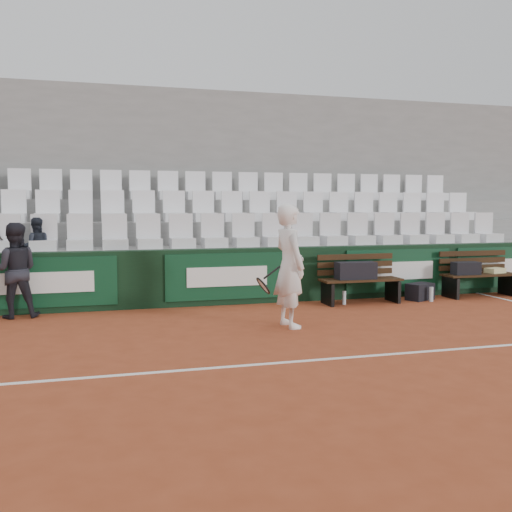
{
  "coord_description": "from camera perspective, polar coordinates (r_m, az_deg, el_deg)",
  "views": [
    {
      "loc": [
        -2.4,
        -5.98,
        1.76
      ],
      "look_at": [
        -0.07,
        2.4,
        1.0
      ],
      "focal_mm": 40.0,
      "sensor_mm": 36.0,
      "label": 1
    }
  ],
  "objects": [
    {
      "name": "towel",
      "position": [
        12.18,
        22.78,
        -1.34
      ],
      "size": [
        0.4,
        0.32,
        0.1
      ],
      "primitive_type": "cube",
      "rotation": [
        0.0,
        0.0,
        0.22
      ],
      "color": "beige",
      "rests_on": "bench_right"
    },
    {
      "name": "spectator_c",
      "position": [
        10.53,
        -21.22,
        3.29
      ],
      "size": [
        0.54,
        0.45,
        1.02
      ],
      "primitive_type": "imported",
      "rotation": [
        0.0,
        0.0,
        3.27
      ],
      "color": "black",
      "rests_on": "grandstand_tier_front"
    },
    {
      "name": "seat_row_front",
      "position": [
        10.71,
        -2.61,
        2.61
      ],
      "size": [
        11.9,
        0.44,
        0.63
      ],
      "primitive_type": "cube",
      "color": "silver",
      "rests_on": "grandstand_tier_front"
    },
    {
      "name": "seat_row_mid",
      "position": [
        11.63,
        -3.67,
        5.01
      ],
      "size": [
        11.9,
        0.44,
        0.63
      ],
      "primitive_type": "cube",
      "color": "white",
      "rests_on": "grandstand_tier_mid"
    },
    {
      "name": "bench_left",
      "position": [
        10.55,
        10.43,
        -3.45
      ],
      "size": [
        1.5,
        0.56,
        0.45
      ],
      "primitive_type": "cube",
      "color": "#352010",
      "rests_on": "ground"
    },
    {
      "name": "court_baseline",
      "position": [
        6.68,
        6.2,
        -10.28
      ],
      "size": [
        18.0,
        0.06,
        0.01
      ],
      "primitive_type": "cube",
      "color": "white",
      "rests_on": "ground"
    },
    {
      "name": "grandstand_rear_wall",
      "position": [
        13.35,
        -5.25,
        6.86
      ],
      "size": [
        18.0,
        0.3,
        4.4
      ],
      "primitive_type": "cube",
      "color": "gray",
      "rests_on": "ground"
    },
    {
      "name": "grandstand_tier_back",
      "position": [
        12.76,
        -4.7,
        1.34
      ],
      "size": [
        18.0,
        0.95,
        1.9
      ],
      "primitive_type": "cube",
      "color": "gray",
      "rests_on": "ground"
    },
    {
      "name": "sports_bag_left",
      "position": [
        10.45,
        9.93,
        -1.43
      ],
      "size": [
        0.73,
        0.34,
        0.31
      ],
      "primitive_type": "cube",
      "rotation": [
        0.0,
        0.0,
        -0.04
      ],
      "color": "black",
      "rests_on": "bench_left"
    },
    {
      "name": "back_barrier",
      "position": [
        10.35,
        -1.65,
        -2.0
      ],
      "size": [
        18.0,
        0.34,
        1.0
      ],
      "color": "black",
      "rests_on": "ground"
    },
    {
      "name": "seat_row_back",
      "position": [
        12.57,
        -4.59,
        7.06
      ],
      "size": [
        11.9,
        0.44,
        0.63
      ],
      "primitive_type": "cube",
      "color": "white",
      "rests_on": "grandstand_tier_back"
    },
    {
      "name": "water_bottle_near",
      "position": [
        10.38,
        8.81,
        -4.14
      ],
      "size": [
        0.07,
        0.07,
        0.25
      ],
      "primitive_type": "cylinder",
      "color": "silver",
      "rests_on": "ground"
    },
    {
      "name": "water_bottle_far",
      "position": [
        11.05,
        17.12,
        -3.68
      ],
      "size": [
        0.08,
        0.08,
        0.27
      ],
      "primitive_type": "cylinder",
      "color": "silver",
      "rests_on": "ground"
    },
    {
      "name": "grandstand_tier_mid",
      "position": [
        11.84,
        -3.82,
        -0.03
      ],
      "size": [
        18.0,
        0.95,
        1.45
      ],
      "primitive_type": "cube",
      "color": "gray",
      "rests_on": "ground"
    },
    {
      "name": "tennis_player",
      "position": [
        8.29,
        3.36,
        -0.99
      ],
      "size": [
        0.75,
        0.71,
        1.8
      ],
      "color": "white",
      "rests_on": "ground"
    },
    {
      "name": "sports_bag_ground",
      "position": [
        11.2,
        16.07,
        -3.43
      ],
      "size": [
        0.6,
        0.49,
        0.31
      ],
      "primitive_type": "cube",
      "rotation": [
        0.0,
        0.0,
        0.4
      ],
      "color": "black",
      "rests_on": "ground"
    },
    {
      "name": "bench_right",
      "position": [
        11.96,
        21.45,
        -2.73
      ],
      "size": [
        1.5,
        0.56,
        0.45
      ],
      "primitive_type": "cube",
      "color": "black",
      "rests_on": "ground"
    },
    {
      "name": "sports_bag_right",
      "position": [
        11.68,
        20.25,
        -1.16
      ],
      "size": [
        0.53,
        0.27,
        0.24
      ],
      "primitive_type": "cube",
      "rotation": [
        0.0,
        0.0,
        -0.04
      ],
      "color": "black",
      "rests_on": "bench_right"
    },
    {
      "name": "ball_kid",
      "position": [
        9.75,
        -23.01,
        -1.33
      ],
      "size": [
        0.77,
        0.62,
        1.51
      ],
      "primitive_type": "imported",
      "rotation": [
        0.0,
        0.0,
        3.21
      ],
      "color": "black",
      "rests_on": "ground"
    },
    {
      "name": "ground",
      "position": [
        6.68,
        6.2,
        -10.32
      ],
      "size": [
        80.0,
        80.0,
        0.0
      ],
      "primitive_type": "plane",
      "color": "#994022",
      "rests_on": "ground"
    },
    {
      "name": "grandstand_tier_front",
      "position": [
        10.94,
        -2.8,
        -1.62
      ],
      "size": [
        18.0,
        0.95,
        1.0
      ],
      "primitive_type": "cube",
      "color": "gray",
      "rests_on": "ground"
    }
  ]
}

